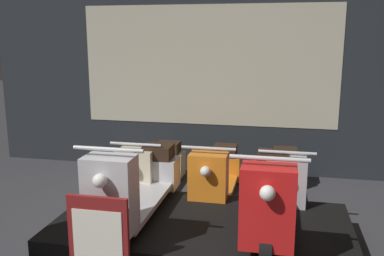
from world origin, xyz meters
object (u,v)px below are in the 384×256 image
at_px(scooter_display_left, 137,185).
at_px(price_sign_board, 99,247).
at_px(scooter_backrow_0, 153,172).
at_px(scooter_backrow_1, 217,177).
at_px(scooter_backrow_2, 285,181).
at_px(scooter_display_right, 270,195).

xyz_separation_m(scooter_display_left, price_sign_board, (-0.01, -0.85, -0.19)).
relative_size(scooter_display_left, scooter_backrow_0, 1.00).
distance_m(scooter_backrow_1, scooter_backrow_2, 0.79).
distance_m(scooter_display_left, scooter_backrow_1, 1.40).
height_order(scooter_display_left, price_sign_board, scooter_display_left).
bearing_deg(price_sign_board, scooter_backrow_0, 95.85).
bearing_deg(scooter_backrow_0, price_sign_board, -84.15).
distance_m(scooter_display_right, scooter_backrow_1, 1.43).
relative_size(scooter_display_right, scooter_backrow_0, 1.00).
relative_size(scooter_display_left, price_sign_board, 2.15).
bearing_deg(scooter_display_right, scooter_backrow_1, 117.70).
bearing_deg(scooter_backrow_2, price_sign_board, -123.35).
xyz_separation_m(scooter_display_left, scooter_display_right, (1.22, 0.00, 0.00)).
bearing_deg(price_sign_board, scooter_display_left, 89.32).
bearing_deg(scooter_backrow_2, scooter_backrow_1, 180.00).
distance_m(scooter_display_right, price_sign_board, 1.51).
relative_size(scooter_display_right, scooter_backrow_2, 1.00).
bearing_deg(scooter_backrow_2, scooter_display_left, -137.69).
relative_size(scooter_display_right, scooter_backrow_1, 1.00).
height_order(scooter_display_right, price_sign_board, scooter_display_right).
xyz_separation_m(scooter_display_right, scooter_backrow_2, (0.14, 1.24, -0.28)).
relative_size(scooter_backrow_0, scooter_backrow_2, 1.00).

